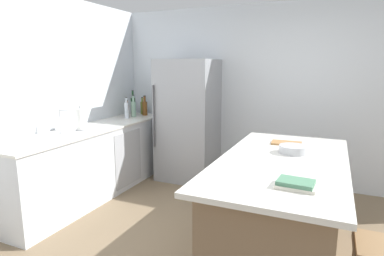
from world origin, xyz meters
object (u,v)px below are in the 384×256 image
(kitchen_island, at_px, (280,209))
(cutting_board, at_px, (287,143))
(sink_faucet, at_px, (61,121))
(cookbook_stack, at_px, (296,184))
(refrigerator, at_px, (188,120))
(gin_bottle, at_px, (134,108))
(soda_bottle, at_px, (127,110))
(olive_oil_bottle, at_px, (142,107))
(whiskey_bottle, at_px, (145,108))
(vinegar_bottle, at_px, (127,111))
(paper_towel_roll, at_px, (80,120))
(mixing_bowl, at_px, (293,149))
(wine_bottle, at_px, (133,106))

(kitchen_island, distance_m, cutting_board, 0.75)
(sink_faucet, height_order, cookbook_stack, sink_faucet)
(refrigerator, distance_m, gin_bottle, 0.91)
(soda_bottle, bearing_deg, sink_faucet, -91.78)
(soda_bottle, distance_m, cookbook_stack, 3.33)
(olive_oil_bottle, relative_size, whiskey_bottle, 0.89)
(whiskey_bottle, xyz_separation_m, soda_bottle, (-0.09, -0.38, 0.01))
(olive_oil_bottle, relative_size, cutting_board, 0.92)
(kitchen_island, xyz_separation_m, cutting_board, (-0.05, 0.59, 0.47))
(refrigerator, xyz_separation_m, olive_oil_bottle, (-0.90, 0.15, 0.14))
(olive_oil_bottle, distance_m, vinegar_bottle, 0.37)
(paper_towel_roll, bearing_deg, cookbook_stack, -19.14)
(paper_towel_roll, xyz_separation_m, mixing_bowl, (2.57, -0.06, -0.09))
(gin_bottle, xyz_separation_m, vinegar_bottle, (-0.06, -0.08, -0.03))
(olive_oil_bottle, height_order, cookbook_stack, olive_oil_bottle)
(kitchen_island, relative_size, wine_bottle, 5.07)
(kitchen_island, xyz_separation_m, soda_bottle, (-2.53, 1.31, 0.60))
(refrigerator, relative_size, soda_bottle, 5.58)
(cutting_board, bearing_deg, olive_oil_bottle, 154.47)
(kitchen_island, bearing_deg, vinegar_bottle, 151.45)
(sink_faucet, distance_m, gin_bottle, 1.45)
(whiskey_bottle, distance_m, soda_bottle, 0.39)
(gin_bottle, bearing_deg, cutting_board, -20.04)
(sink_faucet, relative_size, cutting_board, 0.97)
(soda_bottle, bearing_deg, refrigerator, 20.09)
(refrigerator, height_order, gin_bottle, refrigerator)
(vinegar_bottle, bearing_deg, kitchen_island, -28.55)
(refrigerator, distance_m, vinegar_bottle, 0.98)
(soda_bottle, relative_size, mixing_bowl, 1.29)
(kitchen_island, height_order, cutting_board, cutting_board)
(gin_bottle, bearing_deg, soda_bottle, -90.15)
(sink_faucet, xyz_separation_m, mixing_bowl, (2.63, 0.20, -0.12))
(sink_faucet, distance_m, vinegar_bottle, 1.37)
(sink_faucet, bearing_deg, vinegar_bottle, 90.80)
(kitchen_island, relative_size, paper_towel_roll, 6.66)
(sink_faucet, bearing_deg, paper_towel_roll, 77.42)
(whiskey_bottle, relative_size, mixing_bowl, 1.26)
(whiskey_bottle, distance_m, wine_bottle, 0.19)
(sink_faucet, xyz_separation_m, cookbook_stack, (2.75, -0.68, -0.13))
(vinegar_bottle, bearing_deg, mixing_bowl, -23.81)
(paper_towel_roll, height_order, vinegar_bottle, paper_towel_roll)
(wine_bottle, height_order, soda_bottle, wine_bottle)
(gin_bottle, relative_size, cutting_board, 1.10)
(paper_towel_roll, xyz_separation_m, whiskey_bottle, (0.07, 1.39, -0.01))
(vinegar_bottle, distance_m, soda_bottle, 0.12)
(whiskey_bottle, bearing_deg, refrigerator, -3.86)
(whiskey_bottle, xyz_separation_m, cutting_board, (2.40, -1.10, -0.11))
(kitchen_island, bearing_deg, wine_bottle, 148.68)
(soda_bottle, bearing_deg, wine_bottle, 104.00)
(kitchen_island, relative_size, cutting_board, 6.69)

